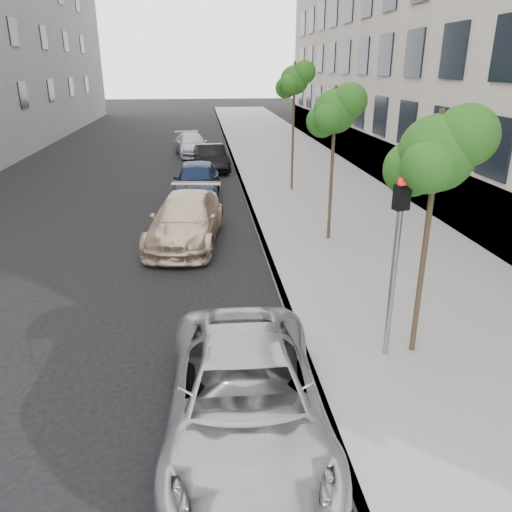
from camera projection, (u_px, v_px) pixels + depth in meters
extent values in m
plane|color=black|center=(250.00, 420.00, 7.71)|extent=(160.00, 160.00, 0.00)
cube|color=gray|center=(282.00, 154.00, 30.40)|extent=(6.40, 72.00, 0.14)
cube|color=#9E9B93|center=(231.00, 155.00, 30.09)|extent=(0.15, 72.00, 0.14)
cylinder|color=#38281C|center=(426.00, 240.00, 8.60)|extent=(0.10, 0.10, 4.36)
sphere|color=#225E18|center=(437.00, 153.00, 8.07)|extent=(1.25, 1.25, 1.25)
sphere|color=#225E18|center=(466.00, 136.00, 7.81)|extent=(1.00, 1.00, 1.00)
sphere|color=#225E18|center=(411.00, 169.00, 8.38)|extent=(0.94, 0.94, 0.94)
cylinder|color=#38281C|center=(332.00, 166.00, 14.61)|extent=(0.10, 0.10, 4.48)
sphere|color=#225E18|center=(335.00, 111.00, 14.06)|extent=(1.23, 1.23, 1.23)
sphere|color=#225E18|center=(350.00, 101.00, 13.80)|extent=(0.98, 0.98, 0.98)
sphere|color=#225E18|center=(322.00, 121.00, 14.37)|extent=(0.92, 0.92, 0.92)
cylinder|color=#38281C|center=(293.00, 128.00, 20.53)|extent=(0.10, 0.10, 5.14)
sphere|color=#225E18|center=(294.00, 80.00, 19.86)|extent=(1.13, 1.13, 1.13)
sphere|color=#225E18|center=(304.00, 72.00, 19.60)|extent=(0.91, 0.91, 0.91)
sphere|color=#225E18|center=(286.00, 88.00, 20.17)|extent=(0.85, 0.85, 0.85)
cylinder|color=#939699|center=(392.00, 285.00, 8.75)|extent=(0.10, 0.10, 2.75)
cube|color=black|center=(402.00, 197.00, 8.18)|extent=(0.28, 0.24, 0.42)
cube|color=red|center=(403.00, 181.00, 8.08)|extent=(0.16, 0.14, 0.12)
imported|color=#A2A4A7|center=(245.00, 396.00, 7.17)|extent=(2.39, 4.93, 1.35)
imported|color=#CBB090|center=(186.00, 220.00, 15.27)|extent=(2.66, 5.13, 1.42)
imported|color=#0F1B34|center=(197.00, 180.00, 20.29)|extent=(2.00, 4.51, 1.51)
imported|color=black|center=(211.00, 158.00, 25.90)|extent=(1.89, 4.05, 1.28)
imported|color=#B3B5BC|center=(192.00, 145.00, 30.19)|extent=(2.45, 4.62, 1.28)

